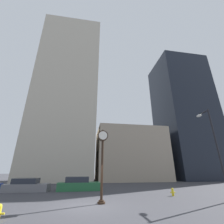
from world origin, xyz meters
name	(u,v)px	position (x,y,z in m)	size (l,w,h in m)	color
ground_plane	(87,206)	(0.00, 0.00, 0.00)	(200.00, 200.00, 0.00)	#38383D
building_tall_tower	(68,95)	(-5.69, 24.00, 19.96)	(14.07, 12.00, 39.92)	#BCB29E
building_storefront_row	(129,154)	(9.69, 24.00, 5.59)	(15.05, 12.00, 11.18)	gray
building_glass_modern	(183,115)	(25.73, 24.00, 16.47)	(12.87, 12.00, 32.94)	black
street_clock	(102,152)	(0.98, 0.50, 3.47)	(0.82, 0.55, 5.24)	black
car_grey	(27,186)	(-6.40, 7.97, 0.56)	(4.54, 1.94, 1.33)	slate
car_green	(79,185)	(-0.92, 8.02, 0.61)	(4.74, 1.93, 1.45)	#236038
fire_hydrant_far	(173,192)	(7.65, 2.78, 0.33)	(0.48, 0.21, 0.65)	yellow
street_lamp_right	(212,138)	(10.53, 0.14, 4.79)	(0.36, 1.57, 7.37)	black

